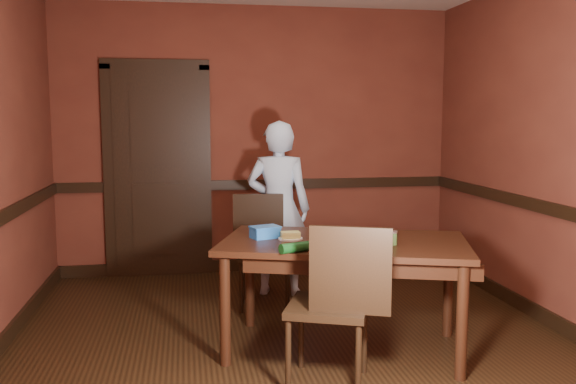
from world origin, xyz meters
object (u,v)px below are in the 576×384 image
object	(u,v)px
sandwich_plate	(347,238)
cheese_saucer	(290,236)
chair_near	(328,304)
person	(279,209)
sauce_jar	(392,238)
food_tub	(265,232)
dining_table	(344,295)
chair_far	(265,252)

from	to	relation	value
sandwich_plate	cheese_saucer	bearing A→B (deg)	164.31
chair_near	person	xyz separation A→B (m)	(-0.00, 1.91, 0.29)
chair_near	person	bearing A→B (deg)	-68.47
chair_near	person	size ratio (longest dim) A/B	0.63
person	sauce_jar	xyz separation A→B (m)	(0.50, -1.58, 0.03)
chair_near	food_tub	bearing A→B (deg)	-45.77
sauce_jar	cheese_saucer	xyz separation A→B (m)	(-0.62, 0.27, -0.02)
dining_table	chair_far	xyz separation A→B (m)	(-0.40, 1.06, 0.08)
dining_table	chair_far	bearing A→B (deg)	128.95
sauce_jar	dining_table	bearing A→B (deg)	146.58
chair_far	sauce_jar	world-z (taller)	chair_far
dining_table	chair_far	size ratio (longest dim) A/B	1.75
sandwich_plate	cheese_saucer	size ratio (longest dim) A/B	1.50
chair_far	chair_near	bearing A→B (deg)	-74.31
chair_near	sandwich_plate	distance (m)	0.63
sauce_jar	cheese_saucer	bearing A→B (deg)	156.44
person	sandwich_plate	distance (m)	1.43
chair_far	sauce_jar	distance (m)	1.45
chair_near	sandwich_plate	xyz separation A→B (m)	(0.24, 0.50, 0.29)
person	dining_table	bearing A→B (deg)	116.61
chair_near	cheese_saucer	distance (m)	0.68
person	sauce_jar	size ratio (longest dim) A/B	17.46
chair_near	cheese_saucer	size ratio (longest dim) A/B	5.93
cheese_saucer	food_tub	xyz separation A→B (m)	(-0.16, 0.08, 0.02)
cheese_saucer	food_tub	bearing A→B (deg)	154.26
sandwich_plate	chair_near	bearing A→B (deg)	-116.13
person	sandwich_plate	world-z (taller)	person
chair_near	sauce_jar	distance (m)	0.68
chair_near	food_tub	xyz separation A→B (m)	(-0.29, 0.68, 0.31)
chair_near	food_tub	world-z (taller)	chair_near
person	chair_far	bearing A→B (deg)	81.00
chair_far	chair_near	world-z (taller)	chair_near
sandwich_plate	sauce_jar	distance (m)	0.31
sauce_jar	food_tub	world-z (taller)	sauce_jar
dining_table	chair_near	xyz separation A→B (m)	(-0.23, -0.51, 0.11)
sandwich_plate	food_tub	world-z (taller)	food_tub
chair_far	food_tub	size ratio (longest dim) A/B	4.10
dining_table	sauce_jar	distance (m)	0.54
cheese_saucer	food_tub	distance (m)	0.18
person	cheese_saucer	world-z (taller)	person
food_tub	sandwich_plate	bearing A→B (deg)	-37.84
sandwich_plate	dining_table	bearing A→B (deg)	146.24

